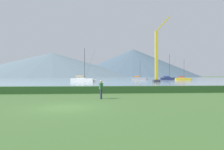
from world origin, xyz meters
TOP-DOWN VIEW (x-y plane):
  - ground_plane at (0.00, 0.00)m, footprint 1000.00×1000.00m
  - harbor_water at (0.00, 137.00)m, footprint 320.00×246.00m
  - hedge_line at (0.00, 11.00)m, footprint 80.00×1.20m
  - sailboat_slip_0 at (23.41, 85.81)m, footprint 8.28×3.79m
  - sailboat_slip_2 at (38.66, 88.33)m, footprint 8.64×3.31m
  - sailboat_slip_3 at (-1.61, 56.21)m, footprint 8.80×4.46m
  - sailboat_slip_4 at (41.17, 76.86)m, footprint 7.50×2.76m
  - person_standing_walker at (2.47, 4.90)m, footprint 0.36×0.55m
  - dock_crane at (21.78, 52.01)m, footprint 5.38×2.00m
  - distant_hill_west_ridge at (-64.89, 336.00)m, footprint 273.73×273.73m
  - distant_hill_central_peak at (74.94, 375.10)m, footprint 237.75×237.75m

SIDE VIEW (x-z plane):
  - ground_plane at x=0.00m, z-range 0.00..0.00m
  - harbor_water at x=0.00m, z-range 0.00..0.00m
  - hedge_line at x=0.00m, z-range 0.00..0.82m
  - sailboat_slip_4 at x=41.17m, z-range -4.05..5.29m
  - sailboat_slip_0 at x=23.41m, z-range -3.93..5.27m
  - sailboat_slip_3 at x=-1.61m, z-range -4.78..6.22m
  - sailboat_slip_2 at x=38.66m, z-range -5.56..7.01m
  - person_standing_walker at x=2.47m, z-range 0.15..1.80m
  - dock_crane at x=21.78m, z-range -3.26..17.69m
  - distant_hill_west_ridge at x=-64.89m, z-range 0.00..39.08m
  - distant_hill_central_peak at x=74.94m, z-range 0.00..51.21m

